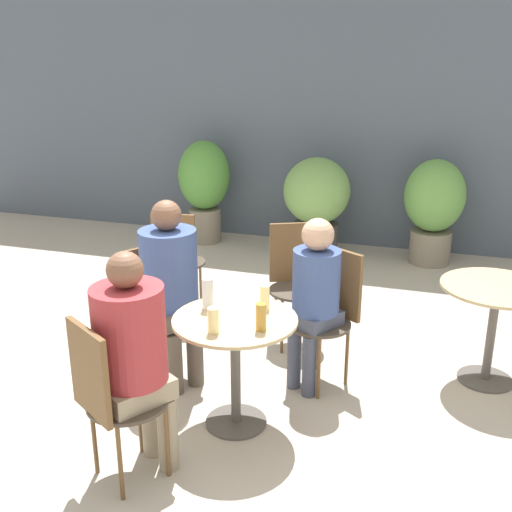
% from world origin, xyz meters
% --- Properties ---
extents(ground_plane, '(20.00, 20.00, 0.00)m').
position_xyz_m(ground_plane, '(0.00, 0.00, 0.00)').
color(ground_plane, '#B2A899').
extents(storefront_wall, '(10.00, 0.06, 3.00)m').
position_xyz_m(storefront_wall, '(0.00, 4.00, 1.50)').
color(storefront_wall, '#4C5666').
rests_on(storefront_wall, ground_plane).
extents(cafe_table_near, '(0.73, 0.73, 0.70)m').
position_xyz_m(cafe_table_near, '(0.22, 0.09, 0.54)').
color(cafe_table_near, '#514C47').
rests_on(cafe_table_near, ground_plane).
extents(cafe_table_far, '(0.73, 0.73, 0.70)m').
position_xyz_m(cafe_table_far, '(1.69, 1.10, 0.54)').
color(cafe_table_far, '#514C47').
rests_on(cafe_table_far, ground_plane).
extents(bistro_chair_0, '(0.47, 0.48, 0.92)m').
position_xyz_m(bistro_chair_0, '(0.64, 0.79, 0.55)').
color(bistro_chair_0, '#42382D').
rests_on(bistro_chair_0, ground_plane).
extents(bistro_chair_1, '(0.48, 0.47, 0.92)m').
position_xyz_m(bistro_chair_1, '(-0.48, 0.52, 0.55)').
color(bistro_chair_1, '#42382D').
rests_on(bistro_chair_1, ground_plane).
extents(bistro_chair_2, '(0.47, 0.48, 0.92)m').
position_xyz_m(bistro_chair_2, '(-0.20, -0.61, 0.55)').
color(bistro_chair_2, '#42382D').
rests_on(bistro_chair_2, ground_plane).
extents(bistro_chair_3, '(0.46, 0.48, 0.92)m').
position_xyz_m(bistro_chair_3, '(0.26, 1.33, 0.55)').
color(bistro_chair_3, '#42382D').
rests_on(bistro_chair_3, ground_plane).
extents(bistro_chair_4, '(0.43, 0.45, 0.92)m').
position_xyz_m(bistro_chair_4, '(-0.79, 1.46, 0.55)').
color(bistro_chair_4, '#42382D').
rests_on(bistro_chair_4, ground_plane).
extents(seated_person_0, '(0.38, 0.39, 1.17)m').
position_xyz_m(seated_person_0, '(0.56, 0.66, 0.71)').
color(seated_person_0, '#42475B').
rests_on(seated_person_0, ground_plane).
extents(seated_person_1, '(0.47, 0.46, 1.28)m').
position_xyz_m(seated_person_1, '(-0.35, 0.44, 0.75)').
color(seated_person_1, brown).
rests_on(seated_person_1, ground_plane).
extents(seated_person_2, '(0.45, 0.46, 1.25)m').
position_xyz_m(seated_person_2, '(-0.12, -0.47, 0.73)').
color(seated_person_2, gray).
rests_on(seated_person_2, ground_plane).
extents(beer_glass_0, '(0.06, 0.06, 0.16)m').
position_xyz_m(beer_glass_0, '(0.41, -0.01, 0.78)').
color(beer_glass_0, '#B28433').
rests_on(beer_glass_0, cafe_table_near).
extents(beer_glass_1, '(0.06, 0.06, 0.15)m').
position_xyz_m(beer_glass_1, '(0.34, 0.27, 0.78)').
color(beer_glass_1, beige).
rests_on(beer_glass_1, cafe_table_near).
extents(beer_glass_2, '(0.07, 0.07, 0.19)m').
position_xyz_m(beer_glass_2, '(0.02, 0.18, 0.80)').
color(beer_glass_2, silver).
rests_on(beer_glass_2, cafe_table_near).
extents(beer_glass_3, '(0.06, 0.06, 0.15)m').
position_xyz_m(beer_glass_3, '(0.17, -0.12, 0.77)').
color(beer_glass_3, beige).
rests_on(beer_glass_3, cafe_table_near).
extents(potted_plant_0, '(0.60, 0.60, 1.21)m').
position_xyz_m(potted_plant_0, '(-1.39, 3.55, 0.71)').
color(potted_plant_0, slate).
rests_on(potted_plant_0, ground_plane).
extents(potted_plant_1, '(0.73, 0.73, 1.10)m').
position_xyz_m(potted_plant_1, '(-0.02, 3.44, 0.63)').
color(potted_plant_1, '#47423D').
rests_on(potted_plant_1, ground_plane).
extents(potted_plant_2, '(0.63, 0.63, 1.12)m').
position_xyz_m(potted_plant_2, '(1.21, 3.56, 0.64)').
color(potted_plant_2, slate).
rests_on(potted_plant_2, ground_plane).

